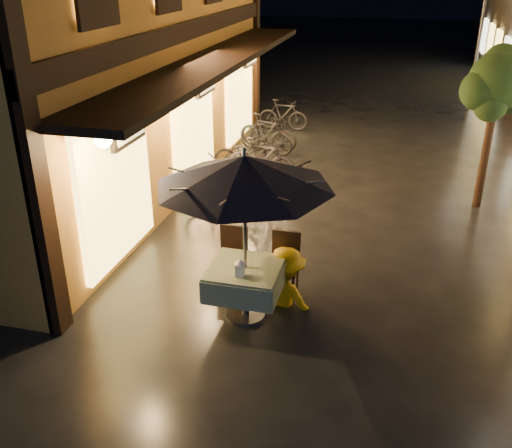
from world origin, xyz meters
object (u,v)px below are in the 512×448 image
(patio_umbrella, at_px, (244,171))
(person_yellow, at_px, (286,251))
(table_lantern, at_px, (240,267))
(bicycle_0, at_px, (228,192))
(cafe_table, at_px, (245,279))
(person_orange, at_px, (228,251))

(patio_umbrella, relative_size, person_yellow, 1.50)
(table_lantern, relative_size, bicycle_0, 0.14)
(table_lantern, xyz_separation_m, person_yellow, (0.45, 0.77, -0.10))
(cafe_table, bearing_deg, person_orange, 127.71)
(table_lantern, bearing_deg, cafe_table, 90.00)
(patio_umbrella, height_order, person_yellow, patio_umbrella)
(person_orange, xyz_separation_m, bicycle_0, (-0.84, 2.79, -0.24))
(person_yellow, distance_m, bicycle_0, 3.29)
(patio_umbrella, distance_m, person_orange, 1.59)
(person_orange, bearing_deg, cafe_table, 116.40)
(cafe_table, height_order, bicycle_0, bicycle_0)
(person_yellow, bearing_deg, table_lantern, 77.28)
(cafe_table, distance_m, bicycle_0, 3.55)
(bicycle_0, bearing_deg, patio_umbrella, -179.29)
(bicycle_0, bearing_deg, cafe_table, -179.29)
(person_yellow, bearing_deg, person_orange, 17.87)
(patio_umbrella, xyz_separation_m, table_lantern, (0.00, -0.24, -1.23))
(patio_umbrella, distance_m, table_lantern, 1.25)
(cafe_table, height_order, patio_umbrella, patio_umbrella)
(cafe_table, bearing_deg, bicycle_0, 110.60)
(cafe_table, distance_m, table_lantern, 0.41)
(table_lantern, xyz_separation_m, bicycle_0, (-1.25, 3.56, -0.45))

